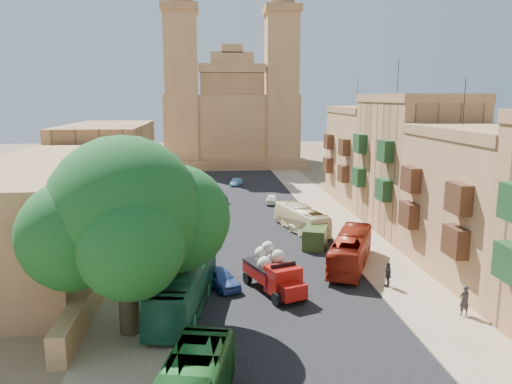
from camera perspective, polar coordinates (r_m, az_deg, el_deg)
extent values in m
plane|color=brown|center=(27.57, 5.51, -18.50)|extent=(260.00, 260.00, 0.00)
cube|color=black|center=(55.45, -0.40, -3.29)|extent=(14.00, 140.00, 0.01)
cube|color=#9B8165|center=(57.07, 9.16, -3.03)|extent=(5.00, 140.00, 0.01)
cube|color=#9B8165|center=(55.44, -10.24, -3.47)|extent=(5.00, 140.00, 0.01)
cube|color=#9B8165|center=(56.48, 6.70, -3.05)|extent=(0.25, 140.00, 0.12)
cube|color=#9B8165|center=(55.27, -7.66, -3.38)|extent=(0.25, 140.00, 0.12)
cube|color=#1A411F|center=(30.77, 27.12, -7.26)|extent=(0.90, 2.20, 2.00)
cube|color=#A6764A|center=(41.19, 24.96, -1.76)|extent=(8.00, 14.00, 10.50)
cube|color=#936740|center=(40.44, 25.60, 6.09)|extent=(8.20, 14.00, 0.80)
cylinder|color=black|center=(42.31, 22.70, 9.45)|extent=(0.06, 0.06, 3.60)
cube|color=#472717|center=(36.02, 21.81, -5.27)|extent=(0.90, 2.20, 2.00)
cube|color=#472717|center=(42.89, 17.05, -2.48)|extent=(0.90, 2.20, 2.00)
cube|color=#472717|center=(35.36, 22.13, -0.68)|extent=(0.90, 2.20, 2.00)
cube|color=#472717|center=(42.34, 17.27, 1.40)|extent=(0.90, 2.20, 2.00)
cube|color=#B07E50|center=(53.31, 17.51, 2.75)|extent=(8.00, 14.00, 13.00)
cube|color=#936740|center=(52.85, 17.94, 10.18)|extent=(8.20, 14.00, 0.80)
cylinder|color=black|center=(55.11, 15.92, 12.58)|extent=(0.06, 0.06, 3.60)
cube|color=#1A411F|center=(48.32, 14.34, 0.26)|extent=(0.90, 2.20, 2.00)
cube|color=#1A411F|center=(55.65, 11.63, 1.72)|extent=(0.90, 2.20, 2.00)
cube|color=#1A411F|center=(47.81, 14.55, 4.55)|extent=(0.90, 2.20, 2.00)
cube|color=#1A411F|center=(55.21, 11.77, 5.46)|extent=(0.90, 2.20, 2.00)
cube|color=#A6764A|center=(66.40, 12.79, 3.81)|extent=(8.00, 14.00, 11.50)
cube|color=#936740|center=(65.97, 13.02, 9.12)|extent=(8.20, 14.00, 0.80)
cylinder|color=black|center=(68.32, 11.53, 11.07)|extent=(0.06, 0.06, 3.60)
cube|color=#472717|center=(61.58, 9.94, 2.10)|extent=(0.90, 2.20, 2.00)
cube|color=#472717|center=(69.09, 8.22, 3.07)|extent=(0.90, 2.20, 2.00)
cube|color=#472717|center=(61.18, 10.04, 5.08)|extent=(0.90, 2.20, 2.00)
cube|color=#472717|center=(68.74, 8.29, 5.74)|extent=(0.90, 2.20, 2.00)
cube|color=#A6764A|center=(46.00, -15.01, -5.47)|extent=(1.00, 40.00, 1.80)
cube|color=#936740|center=(44.60, -22.62, -2.07)|extent=(10.00, 28.00, 8.40)
cube|color=#B07E50|center=(69.38, -16.48, 3.30)|extent=(10.00, 22.00, 10.00)
cube|color=#A6764A|center=(104.89, -2.92, 7.19)|extent=(26.00, 20.00, 14.00)
cube|color=#936740|center=(95.04, -2.59, 3.14)|extent=(28.00, 4.00, 1.80)
cube|color=#936740|center=(95.97, -2.69, 8.66)|extent=(12.00, 2.00, 16.00)
cube|color=#A6764A|center=(96.06, -2.74, 13.97)|extent=(12.60, 2.40, 1.60)
cube|color=#A6764A|center=(96.17, -2.75, 14.99)|extent=(8.00, 2.00, 2.40)
cube|color=#A6764A|center=(96.32, -2.76, 16.05)|extent=(4.00, 2.00, 1.60)
cube|color=#A6764A|center=(97.20, -8.47, 11.24)|extent=(6.00, 6.00, 29.00)
cube|color=#936740|center=(98.53, -8.72, 20.05)|extent=(6.80, 6.80, 1.40)
cube|color=#A6764A|center=(98.14, 2.90, 11.33)|extent=(6.00, 6.00, 29.00)
cube|color=#936740|center=(99.46, 2.99, 20.07)|extent=(6.80, 6.80, 1.40)
cylinder|color=#936740|center=(99.73, 3.00, 20.97)|extent=(4.80, 4.80, 1.80)
cylinder|color=#3C2E1E|center=(30.16, -14.37, -11.54)|extent=(1.15, 1.15, 4.36)
sphere|color=#114018|center=(28.69, -14.82, -2.36)|extent=(8.72, 8.72, 8.72)
sphere|color=#114018|center=(29.86, -9.11, -2.99)|extent=(6.43, 6.43, 6.43)
sphere|color=#114018|center=(28.45, -20.10, -4.68)|extent=(5.97, 5.97, 5.97)
sphere|color=#114018|center=(26.24, -14.16, -6.15)|extent=(5.51, 5.51, 5.51)
sphere|color=#114018|center=(31.17, -16.46, 0.30)|extent=(5.05, 5.05, 5.05)
cylinder|color=#3C2E1E|center=(38.04, -13.22, -8.60)|extent=(0.44, 0.44, 2.07)
sphere|color=#114018|center=(37.41, -13.36, -5.57)|extent=(3.01, 3.01, 3.01)
cylinder|color=#3C2E1E|center=(49.43, -11.42, -3.94)|extent=(0.44, 0.44, 2.20)
sphere|color=#114018|center=(48.93, -11.51, -1.43)|extent=(3.20, 3.20, 3.20)
cylinder|color=#3C2E1E|center=(61.07, -10.30, -1.09)|extent=(0.44, 0.44, 2.22)
sphere|color=#114018|center=(60.66, -10.37, 0.98)|extent=(3.23, 3.23, 3.23)
cylinder|color=#3C2E1E|center=(72.83, -9.55, 0.82)|extent=(0.44, 0.44, 2.18)
sphere|color=#114018|center=(72.49, -9.60, 2.53)|extent=(3.17, 3.17, 3.17)
cube|color=#97100B|center=(36.18, 1.28, -8.96)|extent=(3.36, 4.16, 0.90)
cube|color=black|center=(36.01, 1.28, -8.21)|extent=(3.42, 4.22, 0.12)
cube|color=#97100B|center=(34.25, 3.12, -9.95)|extent=(2.58, 2.35, 1.80)
cube|color=#97100B|center=(33.44, 4.16, -11.23)|extent=(2.02, 1.74, 1.00)
cube|color=black|center=(34.01, 3.13, -8.85)|extent=(1.81, 0.78, 0.90)
cylinder|color=black|center=(33.40, 2.37, -12.16)|extent=(0.65, 0.97, 0.90)
cylinder|color=black|center=(34.35, 5.35, -11.54)|extent=(0.65, 0.97, 0.90)
cylinder|color=black|center=(37.03, -1.00, -9.80)|extent=(0.65, 0.97, 0.90)
cylinder|color=black|center=(37.89, 1.76, -9.32)|extent=(0.65, 0.97, 0.90)
sphere|color=beige|center=(35.21, 1.02, -8.23)|extent=(1.10, 1.10, 1.10)
sphere|color=beige|center=(35.91, 2.22, -7.85)|extent=(1.10, 1.10, 1.10)
sphere|color=beige|center=(36.43, 0.84, -7.57)|extent=(1.10, 1.10, 1.10)
sphere|color=beige|center=(35.67, 0.64, -7.04)|extent=(1.00, 1.00, 1.00)
sphere|color=beige|center=(35.18, 2.49, -7.39)|extent=(1.00, 1.00, 1.00)
sphere|color=beige|center=(35.54, 1.37, -6.35)|extent=(0.90, 0.90, 0.90)
cube|color=#344B1C|center=(46.39, 6.88, -4.99)|extent=(3.33, 4.90, 1.86)
cylinder|color=black|center=(45.16, 5.51, -6.14)|extent=(0.52, 0.80, 0.74)
cylinder|color=black|center=(44.96, 7.74, -6.27)|extent=(0.52, 0.80, 0.74)
cylinder|color=black|center=(48.14, 6.04, -5.08)|extent=(0.52, 0.80, 0.74)
cylinder|color=black|center=(47.96, 8.14, -5.19)|extent=(0.52, 0.80, 0.74)
imported|color=#216546|center=(32.80, -8.26, -10.70)|extent=(4.32, 11.20, 3.04)
imported|color=maroon|center=(41.07, 10.77, -6.54)|extent=(6.10, 10.02, 2.76)
imported|color=#FFE9B6|center=(51.04, 5.19, -3.09)|extent=(4.40, 9.50, 2.58)
imported|color=#3958A1|center=(36.42, -4.03, -9.78)|extent=(3.13, 4.38, 1.39)
imported|color=beige|center=(52.84, -4.75, -3.43)|extent=(1.27, 3.36, 1.10)
imported|color=beige|center=(50.10, 5.62, -4.14)|extent=(3.55, 4.94, 1.25)
imported|color=#16224D|center=(63.19, -4.24, -1.04)|extent=(2.77, 4.30, 1.16)
imported|color=white|center=(64.20, 1.83, -0.78)|extent=(2.06, 3.90, 1.26)
imported|color=#5193BA|center=(77.52, -2.28, 1.15)|extent=(2.25, 3.56, 1.11)
imported|color=#29272A|center=(34.44, 22.71, -11.35)|extent=(0.78, 0.58, 1.95)
imported|color=#2D2D2E|center=(37.57, 14.84, -9.10)|extent=(0.48, 1.09, 1.84)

